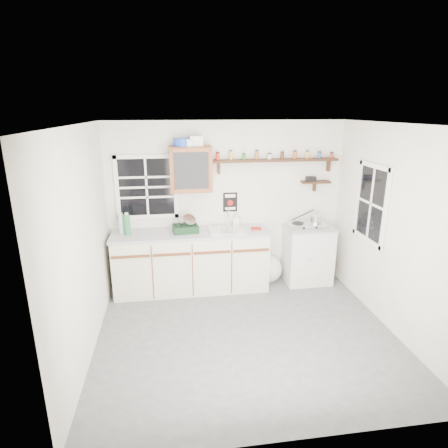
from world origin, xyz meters
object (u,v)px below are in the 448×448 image
object	(u,v)px
spice_shelf	(275,160)
upper_cabinet	(191,169)
main_cabinet	(191,261)
dish_rack	(186,226)
hotplate	(307,225)
right_cabinet	(307,254)

from	to	relation	value
spice_shelf	upper_cabinet	bearing A→B (deg)	-176.87
main_cabinet	upper_cabinet	bearing A→B (deg)	76.32
dish_rack	upper_cabinet	bearing A→B (deg)	48.35
main_cabinet	upper_cabinet	distance (m)	1.37
upper_cabinet	hotplate	bearing A→B (deg)	-4.52
right_cabinet	upper_cabinet	distance (m)	2.26
upper_cabinet	spice_shelf	size ratio (longest dim) A/B	0.34
main_cabinet	upper_cabinet	xyz separation A→B (m)	(0.03, 0.14, 1.36)
right_cabinet	upper_cabinet	size ratio (longest dim) A/B	1.40
right_cabinet	upper_cabinet	world-z (taller)	upper_cabinet
hotplate	dish_rack	bearing A→B (deg)	179.46
main_cabinet	spice_shelf	world-z (taller)	spice_shelf
right_cabinet	hotplate	xyz separation A→B (m)	(-0.05, -0.02, 0.49)
spice_shelf	hotplate	xyz separation A→B (m)	(0.48, -0.21, -0.98)
dish_rack	hotplate	distance (m)	1.85
main_cabinet	dish_rack	distance (m)	0.55
hotplate	right_cabinet	bearing A→B (deg)	21.27
upper_cabinet	right_cabinet	bearing A→B (deg)	-3.76
right_cabinet	hotplate	bearing A→B (deg)	-158.21
right_cabinet	spice_shelf	distance (m)	1.58
main_cabinet	hotplate	distance (m)	1.85
main_cabinet	spice_shelf	bearing A→B (deg)	9.29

